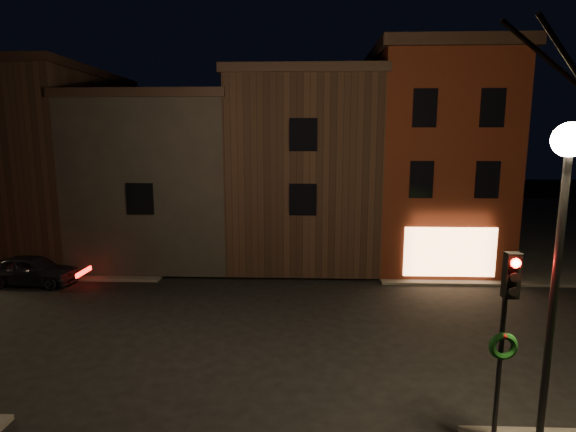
# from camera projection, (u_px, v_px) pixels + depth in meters

# --- Properties ---
(ground) EXTENTS (120.00, 120.00, 0.00)m
(ground) POSITION_uv_depth(u_px,v_px,m) (256.00, 331.00, 14.98)
(ground) COLOR black
(ground) RESTS_ON ground
(sidewalk_far_right) EXTENTS (30.00, 30.00, 0.12)m
(sidewalk_far_right) POSITION_uv_depth(u_px,v_px,m) (549.00, 224.00, 33.89)
(sidewalk_far_right) COLOR #2D2B28
(sidewalk_far_right) RESTS_ON ground
(sidewalk_far_left) EXTENTS (30.00, 30.00, 0.12)m
(sidewalk_far_left) POSITION_uv_depth(u_px,v_px,m) (32.00, 220.00, 35.46)
(sidewalk_far_left) COLOR #2D2B28
(sidewalk_far_left) RESTS_ON ground
(corner_building) EXTENTS (6.50, 8.50, 10.50)m
(corner_building) POSITION_uv_depth(u_px,v_px,m) (430.00, 158.00, 23.10)
(corner_building) COLOR #4A190D
(corner_building) RESTS_ON ground
(row_building_a) EXTENTS (7.30, 10.30, 9.40)m
(row_building_a) POSITION_uv_depth(u_px,v_px,m) (304.00, 167.00, 24.46)
(row_building_a) COLOR black
(row_building_a) RESTS_ON ground
(row_building_b) EXTENTS (7.80, 10.30, 8.40)m
(row_building_b) POSITION_uv_depth(u_px,v_px,m) (173.00, 176.00, 24.82)
(row_building_b) COLOR black
(row_building_b) RESTS_ON ground
(row_building_c) EXTENTS (7.30, 10.30, 9.90)m
(row_building_c) POSITION_uv_depth(u_px,v_px,m) (44.00, 162.00, 24.98)
(row_building_c) COLOR black
(row_building_c) RESTS_ON ground
(street_lamp_near) EXTENTS (0.60, 0.60, 6.48)m
(street_lamp_near) POSITION_uv_depth(u_px,v_px,m) (563.00, 204.00, 7.96)
(street_lamp_near) COLOR black
(street_lamp_near) RESTS_ON sidewalk_near_right
(traffic_signal) EXTENTS (0.58, 0.38, 4.05)m
(traffic_signal) POSITION_uv_depth(u_px,v_px,m) (506.00, 319.00, 8.86)
(traffic_signal) COLOR black
(traffic_signal) RESTS_ON sidewalk_near_right
(parked_car_a) EXTENTS (3.96, 1.77, 1.32)m
(parked_car_a) POSITION_uv_depth(u_px,v_px,m) (32.00, 270.00, 19.71)
(parked_car_a) COLOR black
(parked_car_a) RESTS_ON ground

